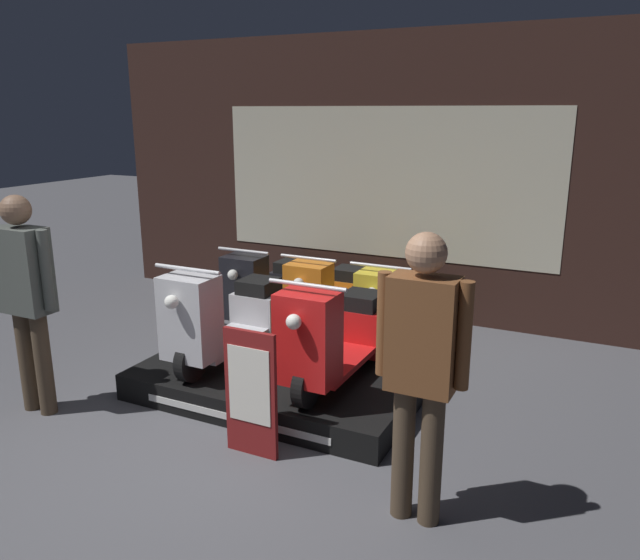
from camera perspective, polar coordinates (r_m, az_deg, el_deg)
name	(u,v)px	position (r m, az deg, el deg)	size (l,w,h in m)	color
ground_plane	(172,475)	(4.47, -13.41, -16.95)	(30.00, 30.00, 0.00)	#4C4C51
shop_wall_back	(383,178)	(7.28, 5.80, 9.23)	(7.27, 0.09, 3.20)	#331E19
display_platform	(282,380)	(5.44, -3.53, -9.09)	(2.34, 1.49, 0.23)	black
scooter_display_left	(226,318)	(5.50, -8.58, -3.43)	(0.61, 1.52, 0.95)	black
scooter_display_right	(336,336)	(5.00, 1.46, -5.17)	(0.61, 1.52, 0.95)	black
scooter_backrow_0	(268,290)	(7.12, -4.73, -0.87)	(0.61, 1.52, 0.95)	black
scooter_backrow_1	(329,298)	(6.77, 0.84, -1.66)	(0.61, 1.52, 0.95)	black
scooter_backrow_2	(396,307)	(6.50, 6.95, -2.51)	(0.61, 1.52, 0.95)	black
person_left_browsing	(26,288)	(5.30, -25.32, -0.67)	(0.57, 0.23, 1.75)	#473828
person_right_browsing	(421,361)	(3.54, 9.26, -7.28)	(0.54, 0.23, 1.74)	#473828
price_sign_board	(251,393)	(4.40, -6.35, -10.24)	(0.40, 0.04, 0.92)	maroon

